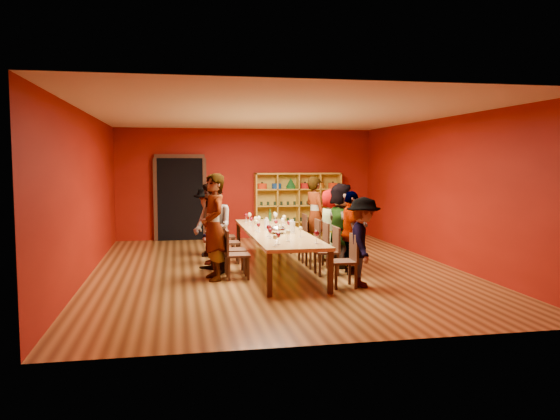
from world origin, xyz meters
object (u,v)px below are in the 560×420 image
(chair_person_right_4, at_px, (300,231))
(spittoon_bowl, at_px, (278,230))
(shelving_unit, at_px, (297,202))
(person_right_3, at_px, (331,225))
(person_left_3, at_px, (209,225))
(person_right_4, at_px, (315,214))
(chair_person_left_3, at_px, (226,239))
(tasting_table, at_px, (276,234))
(chair_person_left_1, at_px, (233,252))
(person_right_1, at_px, (351,233))
(chair_person_right_3, at_px, (313,238))
(chair_person_right_2, at_px, (321,243))
(person_right_0, at_px, (363,242))
(chair_person_right_1, at_px, (331,248))
(wine_bottle, at_px, (270,217))
(chair_person_left_2, at_px, (230,247))
(person_left_4, at_px, (211,222))
(person_right_2, at_px, (341,225))
(person_left_1, at_px, (214,227))
(chair_person_right_0, at_px, (348,258))
(chair_person_left_4, at_px, (222,234))
(person_left_2, at_px, (213,228))

(chair_person_right_4, bearing_deg, spittoon_bowl, -112.87)
(shelving_unit, bearing_deg, person_right_3, -91.45)
(shelving_unit, height_order, person_left_3, shelving_unit)
(person_right_3, bearing_deg, person_right_4, 2.36)
(chair_person_left_3, height_order, person_right_4, person_right_4)
(tasting_table, distance_m, person_right_4, 2.26)
(shelving_unit, xyz_separation_m, chair_person_left_1, (-2.31, -5.07, -0.49))
(tasting_table, xyz_separation_m, shelving_unit, (1.40, 4.32, 0.28))
(chair_person_left_3, height_order, person_right_1, person_right_1)
(chair_person_right_3, bearing_deg, shelving_unit, 82.41)
(shelving_unit, relative_size, chair_person_left_1, 2.70)
(chair_person_right_2, relative_size, person_right_4, 0.51)
(chair_person_left_3, bearing_deg, person_right_0, -50.64)
(shelving_unit, distance_m, chair_person_right_2, 4.37)
(chair_person_left_3, bearing_deg, chair_person_right_1, -39.89)
(chair_person_left_1, relative_size, wine_bottle, 3.16)
(chair_person_left_2, distance_m, chair_person_right_2, 1.83)
(wine_bottle, bearing_deg, person_left_4, -178.87)
(chair_person_right_1, relative_size, wine_bottle, 3.16)
(person_right_2, bearing_deg, chair_person_right_2, 84.75)
(person_right_2, bearing_deg, chair_person_left_3, 65.09)
(tasting_table, height_order, person_right_0, person_right_0)
(person_left_1, distance_m, person_right_2, 2.69)
(chair_person_left_2, bearing_deg, person_right_1, -13.40)
(person_left_4, height_order, person_right_1, person_right_1)
(shelving_unit, relative_size, person_left_3, 1.49)
(chair_person_right_3, bearing_deg, chair_person_right_0, -90.00)
(chair_person_right_3, bearing_deg, chair_person_right_4, 90.00)
(person_left_4, distance_m, spittoon_bowl, 2.39)
(chair_person_left_4, relative_size, chair_person_right_1, 1.00)
(person_left_1, relative_size, person_right_0, 1.25)
(person_left_2, bearing_deg, person_right_3, 84.07)
(person_left_2, distance_m, person_right_0, 2.87)
(chair_person_left_1, distance_m, person_right_2, 2.39)
(person_right_3, distance_m, spittoon_bowl, 1.68)
(chair_person_left_3, relative_size, person_right_1, 0.57)
(tasting_table, bearing_deg, person_right_2, 0.03)
(chair_person_left_4, relative_size, person_right_3, 0.58)
(chair_person_right_0, relative_size, chair_person_right_2, 1.00)
(shelving_unit, relative_size, person_right_1, 1.54)
(chair_person_right_0, relative_size, chair_person_right_4, 1.00)
(person_right_4, bearing_deg, chair_person_right_4, 70.82)
(chair_person_right_1, bearing_deg, person_left_1, -179.08)
(person_right_0, bearing_deg, chair_person_right_0, 106.76)
(wine_bottle, bearing_deg, chair_person_right_2, -67.89)
(person_right_0, distance_m, chair_person_right_3, 2.44)
(person_left_3, xyz_separation_m, chair_person_right_4, (2.16, 1.06, -0.31))
(person_left_1, bearing_deg, chair_person_left_1, 78.63)
(person_left_1, distance_m, chair_person_left_2, 0.80)
(person_right_0, relative_size, spittoon_bowl, 4.90)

